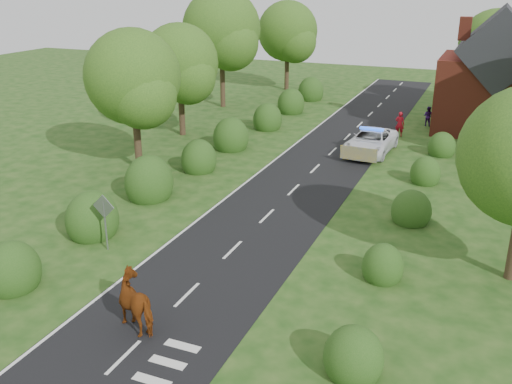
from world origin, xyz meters
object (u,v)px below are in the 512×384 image
at_px(police_van, 371,142).
at_px(pedestrian_red, 400,124).
at_px(cow, 140,305).
at_px(pedestrian_purple, 428,116).
at_px(road_sign, 104,214).

bearing_deg(police_van, pedestrian_red, 81.78).
bearing_deg(pedestrian_red, cow, 83.84).
distance_m(police_van, pedestrian_purple, 9.45).
relative_size(road_sign, cow, 1.12).
xyz_separation_m(road_sign, cow, (4.56, -4.32, -0.85)).
xyz_separation_m(police_van, pedestrian_purple, (2.58, 9.09, -0.01)).
relative_size(police_van, pedestrian_purple, 3.76).
distance_m(road_sign, pedestrian_purple, 29.49).
distance_m(pedestrian_red, pedestrian_purple, 4.26).
bearing_deg(cow, road_sign, -113.81).
xyz_separation_m(road_sign, pedestrian_red, (8.43, 23.77, -0.74)).
bearing_deg(pedestrian_purple, pedestrian_red, 87.34).
bearing_deg(pedestrian_purple, police_van, 92.78).
height_order(cow, pedestrian_purple, cow).
height_order(police_van, pedestrian_red, pedestrian_red).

